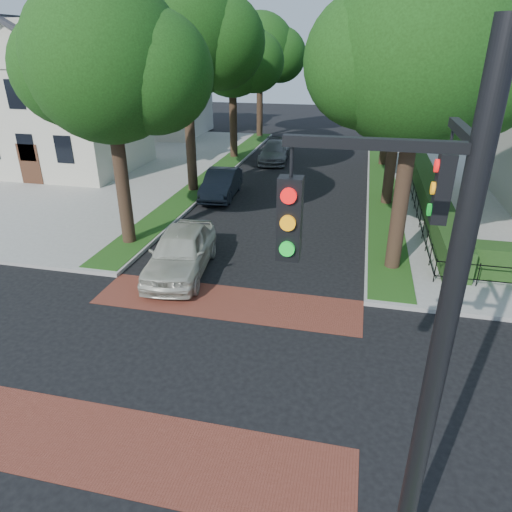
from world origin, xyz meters
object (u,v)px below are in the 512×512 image
Objects in this scene: traffic_signal at (423,326)px; parked_car_front at (181,251)px; parked_car_middle at (221,184)px; parked_car_rear at (274,152)px.

parked_car_front is (-7.19, 9.41, -3.85)m from traffic_signal.
parked_car_middle is (-1.30, 9.47, -0.10)m from parked_car_front.
traffic_signal is at bearing -59.48° from parked_car_front.
parked_car_middle reaches higher than parked_car_rear.
traffic_signal is 1.62× the size of parked_car_rear.
traffic_signal is 29.27m from parked_car_rear.
parked_car_rear is at bearing 83.16° from parked_car_front.
parked_car_front is 9.55m from parked_car_middle.
parked_car_front is 1.02× the size of parked_car_rear.
parked_car_middle is at bearing -102.66° from parked_car_rear.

